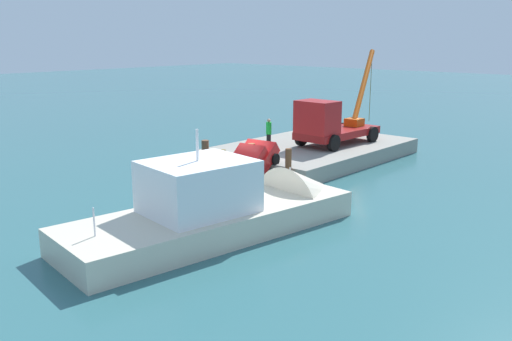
% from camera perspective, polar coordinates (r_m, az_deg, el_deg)
% --- Properties ---
extents(ground, '(200.00, 200.00, 0.00)m').
position_cam_1_polar(ground, '(31.18, -0.87, -0.50)').
color(ground, '#2D6066').
extents(dock, '(12.55, 8.31, 0.93)m').
position_cam_1_polar(dock, '(35.77, 5.89, 2.02)').
color(dock, gray).
rests_on(dock, ground).
extents(crane_truck, '(10.48, 3.71, 5.81)m').
position_cam_1_polar(crane_truck, '(35.17, 7.70, 4.91)').
color(crane_truck, maroon).
rests_on(crane_truck, dock).
extents(dock_worker, '(0.34, 0.34, 1.72)m').
position_cam_1_polar(dock_worker, '(34.70, 1.32, 3.98)').
color(dock_worker, black).
rests_on(dock_worker, dock).
extents(salvaged_car, '(4.00, 2.44, 3.26)m').
position_cam_1_polar(salvaged_car, '(29.23, -1.14, -0.15)').
color(salvaged_car, red).
rests_on(salvaged_car, ground).
extents(moored_yacht, '(14.57, 5.89, 6.13)m').
position_cam_1_polar(moored_yacht, '(23.16, -0.29, -4.53)').
color(moored_yacht, beige).
rests_on(moored_yacht, ground).
extents(piling_near, '(0.43, 0.43, 1.70)m').
position_cam_1_polar(piling_near, '(32.73, -5.24, 1.65)').
color(piling_near, brown).
rests_on(piling_near, ground).
extents(piling_mid, '(0.37, 0.37, 1.39)m').
position_cam_1_polar(piling_mid, '(31.44, -3.46, 0.90)').
color(piling_mid, brown).
rests_on(piling_mid, ground).
extents(piling_far, '(0.37, 0.37, 2.03)m').
position_cam_1_polar(piling_far, '(29.90, -0.46, 0.89)').
color(piling_far, brown).
rests_on(piling_far, ground).
extents(piling_end, '(0.33, 0.33, 2.00)m').
position_cam_1_polar(piling_end, '(28.71, 3.35, 0.30)').
color(piling_end, brown).
rests_on(piling_end, ground).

